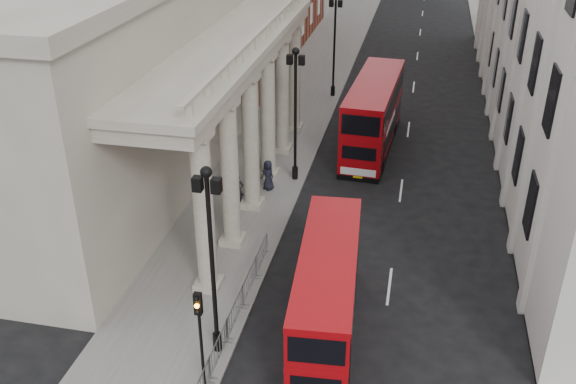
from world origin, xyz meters
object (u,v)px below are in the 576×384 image
object	(u,v)px
bus_near	(327,293)
pedestrian_c	(268,175)
lamp_post_north	(335,39)
lamp_post_south	(211,251)
bus_far	(373,114)
pedestrian_a	(238,190)
lamp_post_mid	(295,106)
traffic_light	(199,323)
pedestrian_b	(227,174)

from	to	relation	value
bus_near	pedestrian_c	bearing A→B (deg)	109.77
lamp_post_north	bus_near	size ratio (longest dim) A/B	0.86
lamp_post_south	bus_far	distance (m)	22.62
bus_far	pedestrian_a	distance (m)	12.22
lamp_post_mid	bus_far	distance (m)	7.79
bus_far	pedestrian_a	size ratio (longest dim) A/B	6.07
traffic_light	bus_near	world-z (taller)	traffic_light
pedestrian_a	pedestrian_c	xyz separation A→B (m)	(1.25, 2.25, 0.01)
pedestrian_c	traffic_light	bearing A→B (deg)	-52.65
bus_far	pedestrian_c	bearing A→B (deg)	-121.71
lamp_post_south	pedestrian_c	distance (m)	14.84
bus_near	pedestrian_b	xyz separation A→B (m)	(-7.98, 12.11, -1.21)
pedestrian_c	lamp_post_mid	bearing A→B (deg)	85.28
traffic_light	bus_far	bearing A→B (deg)	80.36
bus_near	lamp_post_north	bearing A→B (deg)	93.66
lamp_post_south	bus_near	distance (m)	5.39
lamp_post_south	pedestrian_b	xyz separation A→B (m)	(-3.81, 14.09, -3.98)
lamp_post_north	traffic_light	xyz separation A→B (m)	(0.10, -34.02, -1.80)
lamp_post_south	pedestrian_a	xyz separation A→B (m)	(-2.55, 12.02, -3.86)
bus_near	pedestrian_a	bearing A→B (deg)	119.56
bus_far	pedestrian_c	xyz separation A→B (m)	(-5.50, -7.83, -1.45)
lamp_post_north	pedestrian_c	world-z (taller)	lamp_post_north
pedestrian_b	lamp_post_mid	bearing A→B (deg)	-159.38
bus_far	pedestrian_a	bearing A→B (deg)	-120.40
bus_far	pedestrian_c	distance (m)	9.68
traffic_light	lamp_post_north	bearing A→B (deg)	90.17
pedestrian_a	pedestrian_c	distance (m)	2.58
traffic_light	pedestrian_a	bearing A→B (deg)	100.70
bus_near	pedestrian_b	bearing A→B (deg)	119.14
lamp_post_south	pedestrian_b	bearing A→B (deg)	105.13
bus_near	traffic_light	bearing A→B (deg)	-139.78
pedestrian_a	pedestrian_b	xyz separation A→B (m)	(-1.26, 2.07, -0.12)
lamp_post_south	pedestrian_b	world-z (taller)	lamp_post_south
lamp_post_north	pedestrian_c	bearing A→B (deg)	-94.22
lamp_post_mid	traffic_light	xyz separation A→B (m)	(0.10, -18.02, -1.80)
lamp_post_south	pedestrian_a	distance (m)	12.88
bus_far	lamp_post_mid	bearing A→B (deg)	-121.12
pedestrian_b	pedestrian_c	distance (m)	2.51
traffic_light	pedestrian_c	distance (m)	16.48
lamp_post_mid	pedestrian_b	world-z (taller)	lamp_post_mid
pedestrian_c	pedestrian_b	bearing A→B (deg)	-143.42
bus_near	lamp_post_south	bearing A→B (deg)	-158.86
lamp_post_south	pedestrian_c	xyz separation A→B (m)	(-1.31, 14.27, -3.85)
bus_near	pedestrian_c	distance (m)	13.50
lamp_post_south	traffic_light	size ratio (longest dim) A/B	1.93
traffic_light	bus_near	bearing A→B (deg)	44.48
bus_far	lamp_post_south	bearing A→B (deg)	-97.35
lamp_post_south	pedestrian_c	bearing A→B (deg)	95.23
bus_far	pedestrian_c	world-z (taller)	bus_far
bus_near	lamp_post_mid	bearing A→B (deg)	102.32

